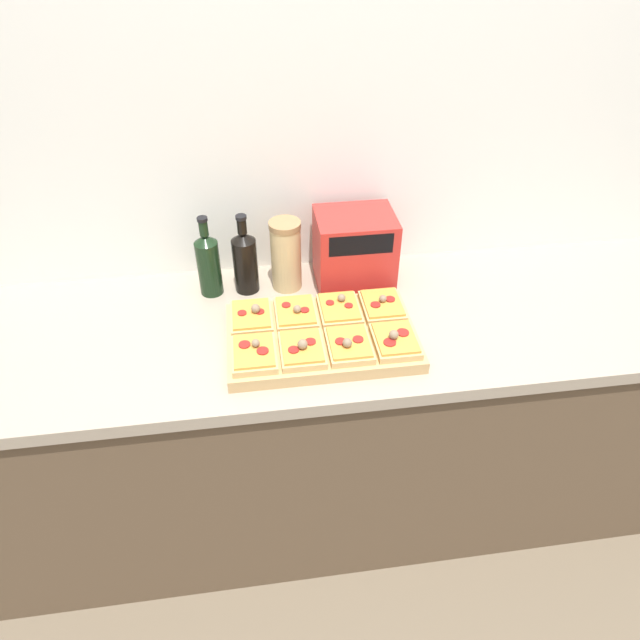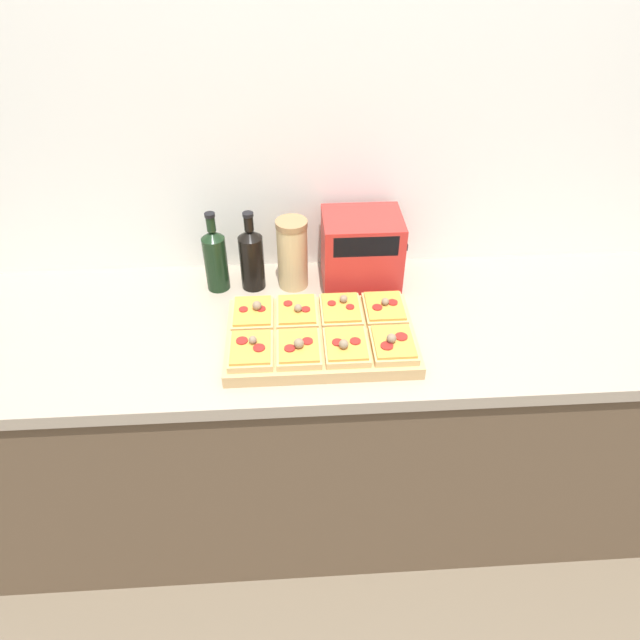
{
  "view_description": "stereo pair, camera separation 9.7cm",
  "coord_description": "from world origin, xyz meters",
  "px_view_note": "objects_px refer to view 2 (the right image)",
  "views": [
    {
      "loc": [
        -0.25,
        -0.99,
        1.94
      ],
      "look_at": [
        -0.07,
        0.26,
        0.94
      ],
      "focal_mm": 32.0,
      "sensor_mm": 36.0,
      "label": 1
    },
    {
      "loc": [
        -0.15,
        -1.0,
        1.94
      ],
      "look_at": [
        -0.07,
        0.26,
        0.94
      ],
      "focal_mm": 32.0,
      "sensor_mm": 36.0,
      "label": 2
    }
  ],
  "objects_px": {
    "cutting_board": "(321,337)",
    "toaster_oven": "(361,251)",
    "olive_oil_bottle": "(215,258)",
    "wine_bottle": "(252,257)",
    "grain_jar_tall": "(292,254)"
  },
  "relations": [
    {
      "from": "wine_bottle",
      "to": "grain_jar_tall",
      "type": "relative_size",
      "value": 1.13
    },
    {
      "from": "olive_oil_bottle",
      "to": "toaster_oven",
      "type": "bearing_deg",
      "value": -0.11
    },
    {
      "from": "grain_jar_tall",
      "to": "toaster_oven",
      "type": "bearing_deg",
      "value": -0.23
    },
    {
      "from": "cutting_board",
      "to": "grain_jar_tall",
      "type": "height_order",
      "value": "grain_jar_tall"
    },
    {
      "from": "olive_oil_bottle",
      "to": "wine_bottle",
      "type": "relative_size",
      "value": 1.01
    },
    {
      "from": "olive_oil_bottle",
      "to": "grain_jar_tall",
      "type": "xyz_separation_m",
      "value": [
        0.24,
        0.0,
        0.01
      ]
    },
    {
      "from": "grain_jar_tall",
      "to": "cutting_board",
      "type": "bearing_deg",
      "value": -76.53
    },
    {
      "from": "grain_jar_tall",
      "to": "toaster_oven",
      "type": "height_order",
      "value": "toaster_oven"
    },
    {
      "from": "olive_oil_bottle",
      "to": "toaster_oven",
      "type": "relative_size",
      "value": 1.0
    },
    {
      "from": "cutting_board",
      "to": "wine_bottle",
      "type": "relative_size",
      "value": 2.02
    },
    {
      "from": "cutting_board",
      "to": "wine_bottle",
      "type": "bearing_deg",
      "value": 124.01
    },
    {
      "from": "cutting_board",
      "to": "toaster_oven",
      "type": "distance_m",
      "value": 0.34
    },
    {
      "from": "wine_bottle",
      "to": "grain_jar_tall",
      "type": "bearing_deg",
      "value": 0.0
    },
    {
      "from": "toaster_oven",
      "to": "wine_bottle",
      "type": "bearing_deg",
      "value": 179.86
    },
    {
      "from": "cutting_board",
      "to": "grain_jar_tall",
      "type": "xyz_separation_m",
      "value": [
        -0.07,
        0.29,
        0.1
      ]
    }
  ]
}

